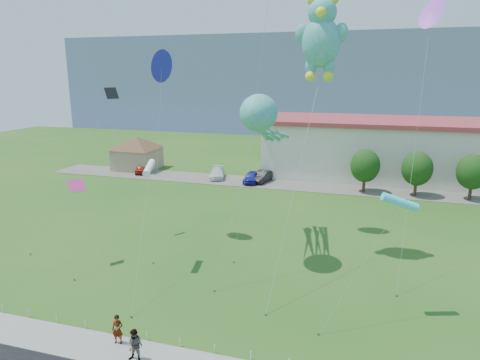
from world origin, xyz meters
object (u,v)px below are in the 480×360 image
Objects in this scene: parked_car_white at (217,173)px; parked_car_blue at (252,177)px; pedestrian_right at (135,346)px; parked_car_black at (262,176)px; pedestrian_left at (118,329)px; octopus_kite at (263,122)px; teddy_bear_kite at (321,36)px; pavilion at (137,150)px; parked_car_red at (143,168)px.

parked_car_white is 5.52m from parked_car_blue.
pedestrian_right is 0.39× the size of parked_car_black.
pedestrian_left is 0.34× the size of parked_car_white.
pedestrian_right is at bearing -100.68° from octopus_kite.
teddy_bear_kite is at bearing 51.59° from pedestrian_left.
parked_car_black is 26.01m from octopus_kite.
pavilion is 5.20× the size of pedestrian_right.
parked_car_red is at bearing 142.39° from teddy_bear_kite.
pavilion is at bearing 135.39° from octopus_kite.
octopus_kite is (26.28, -25.93, 7.78)m from pavilion.
pedestrian_left is 17.88m from octopus_kite.
pedestrian_right is at bearing -85.71° from parked_car_blue.
pedestrian_right reaches higher than parked_car_white.
parked_car_white is 1.07× the size of parked_car_black.
teddy_bear_kite is (8.46, 16.17, 16.23)m from pedestrian_left.
parked_car_blue reaches higher than parked_car_white.
pavilion is 47.41m from pedestrian_right.
pedestrian_left is at bearing -117.61° from teddy_bear_kite.
pedestrian_left is 1.99m from pedestrian_right.
teddy_bear_kite is (10.79, -20.51, 16.35)m from parked_car_blue.
pedestrian_left is 24.42m from teddy_bear_kite.
parked_car_white is (11.77, 0.10, -0.01)m from parked_car_red.
octopus_kite reaches higher than pedestrian_right.
parked_car_blue is at bearing -10.05° from pavilion.
pavilion is 37.73m from octopus_kite.
teddy_bear_kite is (6.77, 17.23, 16.18)m from pedestrian_right.
pedestrian_right is 0.09× the size of teddy_bear_kite.
pedestrian_left is 0.08× the size of teddy_bear_kite.
teddy_bear_kite is at bearing -38.44° from pavilion.
parked_car_red is at bearing 164.57° from parked_car_white.
pavilion is 0.46× the size of teddy_bear_kite.
octopus_kite is at bearing 78.98° from pedestrian_right.
pedestrian_right is at bearing -74.85° from parked_car_black.
parked_car_black is at bearing -18.41° from parked_car_white.
octopus_kite is at bearing 61.36° from pedestrian_left.
parked_car_red is 0.93× the size of parked_car_black.
teddy_bear_kite is at bearing 68.22° from pedestrian_right.
pavilion is 2.06× the size of parked_car_blue.
parked_car_blue is (17.18, -1.03, 0.04)m from parked_car_red.
pedestrian_left is at bearing 147.53° from pedestrian_right.
teddy_bear_kite is (9.55, -21.36, 16.36)m from parked_car_black.
octopus_kite is at bearing -74.73° from parked_car_blue.
pavilion reaches higher than pedestrian_right.
pavilion is 19.80m from parked_car_blue.
parked_car_blue is at bearing -134.89° from parked_car_black.
parked_car_red is 0.87× the size of parked_car_white.
parked_car_red is at bearing 106.55° from pedestrian_left.
pedestrian_left reaches higher than parked_car_red.
octopus_kite reaches higher than parked_car_black.
octopus_kite is 0.65× the size of teddy_bear_kite.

